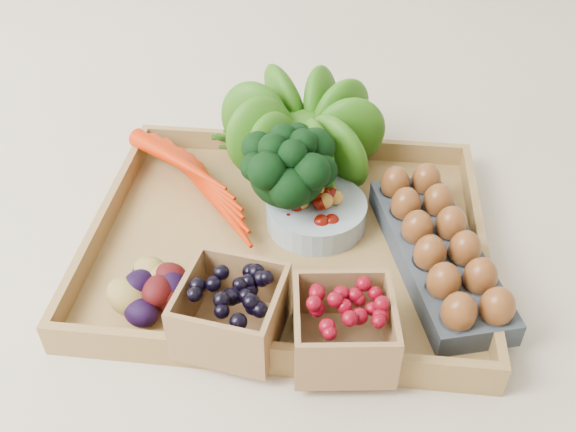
# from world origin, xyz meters

# --- Properties ---
(ground) EXTENTS (4.00, 4.00, 0.00)m
(ground) POSITION_xyz_m (0.00, 0.00, 0.00)
(ground) COLOR beige
(ground) RESTS_ON ground
(tray) EXTENTS (0.55, 0.45, 0.01)m
(tray) POSITION_xyz_m (0.00, 0.00, 0.01)
(tray) COLOR #9D7841
(tray) RESTS_ON ground
(carrots) EXTENTS (0.21, 0.15, 0.05)m
(carrots) POSITION_xyz_m (-0.13, 0.08, 0.04)
(carrots) COLOR #C22201
(carrots) RESTS_ON tray
(lettuce) EXTENTS (0.17, 0.17, 0.17)m
(lettuce) POSITION_xyz_m (0.01, 0.18, 0.10)
(lettuce) COLOR #1A570D
(lettuce) RESTS_ON tray
(broccoli) EXTENTS (0.14, 0.14, 0.11)m
(broccoli) POSITION_xyz_m (-0.01, 0.05, 0.07)
(broccoli) COLOR black
(broccoli) RESTS_ON tray
(cherry_bowl) EXTENTS (0.15, 0.15, 0.04)m
(cherry_bowl) POSITION_xyz_m (0.04, 0.04, 0.03)
(cherry_bowl) COLOR #8C9EA5
(cherry_bowl) RESTS_ON tray
(egg_carton) EXTENTS (0.19, 0.32, 0.04)m
(egg_carton) POSITION_xyz_m (0.21, -0.03, 0.03)
(egg_carton) COLOR #3B424B
(egg_carton) RESTS_ON tray
(potatoes) EXTENTS (0.12, 0.12, 0.07)m
(potatoes) POSITION_xyz_m (-0.16, -0.13, 0.05)
(potatoes) COLOR #37080A
(potatoes) RESTS_ON tray
(punnet_blackberry) EXTENTS (0.14, 0.14, 0.08)m
(punnet_blackberry) POSITION_xyz_m (-0.05, -0.18, 0.06)
(punnet_blackberry) COLOR black
(punnet_blackberry) RESTS_ON tray
(punnet_raspberry) EXTENTS (0.13, 0.13, 0.08)m
(punnet_raspberry) POSITION_xyz_m (0.09, -0.19, 0.06)
(punnet_raspberry) COLOR #690411
(punnet_raspberry) RESTS_ON tray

